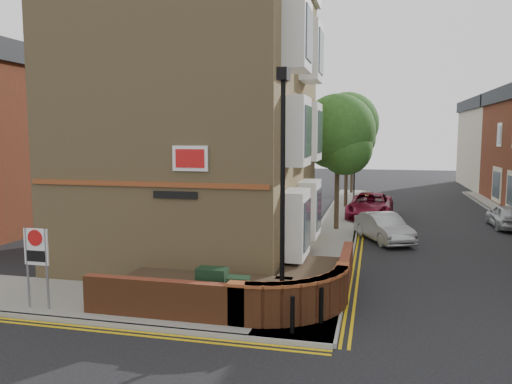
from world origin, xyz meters
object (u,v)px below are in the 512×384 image
object	(u,v)px
zone_sign	(36,253)
lamppost	(283,194)
utility_cabinet_large	(212,290)
silver_car_near	(384,227)

from	to	relation	value
zone_sign	lamppost	bearing A→B (deg)	6.07
utility_cabinet_large	silver_car_near	size ratio (longest dim) A/B	0.31
zone_sign	silver_car_near	distance (m)	14.84
utility_cabinet_large	lamppost	bearing A→B (deg)	-3.01
silver_car_near	utility_cabinet_large	bearing A→B (deg)	-137.17
utility_cabinet_large	zone_sign	size ratio (longest dim) A/B	0.55
lamppost	zone_sign	world-z (taller)	lamppost
lamppost	utility_cabinet_large	xyz separation A→B (m)	(-1.90, 0.10, -2.62)
zone_sign	silver_car_near	world-z (taller)	zone_sign
utility_cabinet_large	zone_sign	bearing A→B (deg)	-170.31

